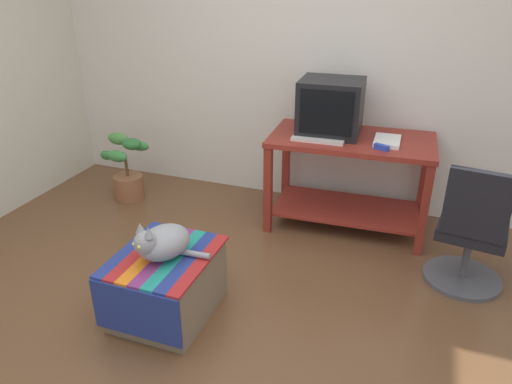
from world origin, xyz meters
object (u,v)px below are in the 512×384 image
(desk, at_px, (349,167))
(tv_monitor, at_px, (331,108))
(keyboard, at_px, (318,139))
(stapler, at_px, (382,147))
(office_chair, at_px, (471,235))
(potted_plant, at_px, (127,172))
(book, at_px, (387,141))
(ottoman_with_blanket, at_px, (166,284))
(cat, at_px, (162,242))

(desk, xyz_separation_m, tv_monitor, (-0.19, 0.03, 0.46))
(tv_monitor, xyz_separation_m, keyboard, (-0.04, -0.20, -0.20))
(desk, height_order, stapler, stapler)
(desk, distance_m, office_chair, 1.08)
(keyboard, relative_size, potted_plant, 0.67)
(tv_monitor, height_order, office_chair, tv_monitor)
(keyboard, height_order, book, book)
(book, bearing_deg, tv_monitor, 169.25)
(book, bearing_deg, office_chair, -41.54)
(keyboard, bearing_deg, ottoman_with_blanket, -115.60)
(book, height_order, potted_plant, book)
(desk, distance_m, cat, 1.74)
(desk, xyz_separation_m, keyboard, (-0.23, -0.16, 0.26))
(tv_monitor, distance_m, stapler, 0.53)
(tv_monitor, height_order, cat, tv_monitor)
(desk, bearing_deg, potted_plant, -177.40)
(potted_plant, bearing_deg, office_chair, -7.48)
(desk, bearing_deg, book, -10.77)
(tv_monitor, xyz_separation_m, stapler, (0.44, -0.24, -0.19))
(ottoman_with_blanket, bearing_deg, keyboard, 65.80)
(tv_monitor, relative_size, book, 1.78)
(tv_monitor, relative_size, office_chair, 0.56)
(stapler, bearing_deg, keyboard, 108.08)
(potted_plant, relative_size, office_chair, 0.67)
(desk, distance_m, potted_plant, 2.02)
(tv_monitor, relative_size, potted_plant, 0.83)
(desk, height_order, keyboard, keyboard)
(tv_monitor, bearing_deg, potted_plant, -175.75)
(book, bearing_deg, keyboard, -167.70)
(book, xyz_separation_m, ottoman_with_blanket, (-1.11, -1.47, -0.58))
(book, xyz_separation_m, potted_plant, (-2.26, -0.15, -0.53))
(desk, relative_size, tv_monitor, 2.60)
(cat, height_order, office_chair, office_chair)
(ottoman_with_blanket, bearing_deg, office_chair, 28.38)
(cat, relative_size, office_chair, 0.50)
(book, distance_m, ottoman_with_blanket, 1.93)
(desk, relative_size, book, 4.62)
(potted_plant, xyz_separation_m, stapler, (2.24, -0.02, 0.53))
(tv_monitor, distance_m, book, 0.51)
(keyboard, bearing_deg, stapler, -6.20)
(keyboard, xyz_separation_m, cat, (-0.60, -1.37, -0.26))
(book, relative_size, office_chair, 0.31)
(keyboard, bearing_deg, book, 12.72)
(stapler, bearing_deg, tv_monitor, 84.32)
(cat, distance_m, potted_plant, 1.80)
(keyboard, bearing_deg, tv_monitor, 77.19)
(desk, relative_size, stapler, 11.78)
(cat, relative_size, stapler, 4.08)
(stapler, bearing_deg, book, 15.16)
(potted_plant, xyz_separation_m, office_chair, (2.90, -0.38, 0.13))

